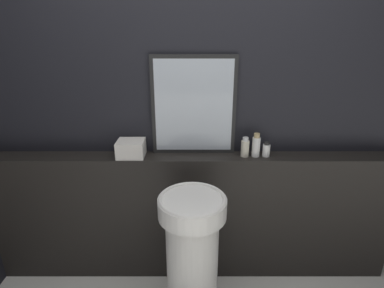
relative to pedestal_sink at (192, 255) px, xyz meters
The scene contains 8 objects.
wall_back 0.94m from the pedestal_sink, 88.90° to the left, with size 8.00×0.06×2.50m.
vanity_counter 0.42m from the pedestal_sink, 88.58° to the left, with size 2.88×0.18×0.96m.
pedestal_sink is the anchor object (origin of this frame).
mirror 0.95m from the pedestal_sink, 89.06° to the left, with size 0.57×0.03×0.67m.
towel_stack 0.80m from the pedestal_sink, 134.99° to the left, with size 0.18×0.16×0.11m.
shampoo_bottle 0.78m from the pedestal_sink, 49.18° to the left, with size 0.05×0.05×0.14m.
conditioner_bottle 0.82m from the pedestal_sink, 43.83° to the left, with size 0.05×0.05×0.16m.
lotion_bottle 0.84m from the pedestal_sink, 39.46° to the left, with size 0.05×0.05×0.10m.
Camera 1 is at (-0.01, -0.64, 1.75)m, focal length 28.00 mm.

